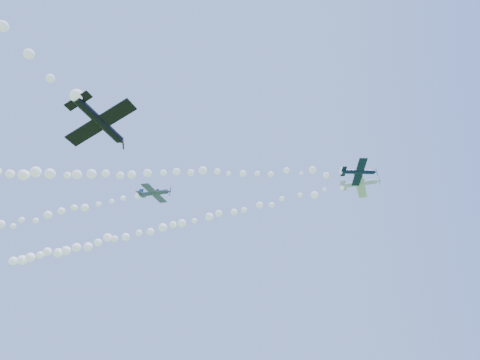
% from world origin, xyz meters
% --- Properties ---
extents(plane_white, '(7.28, 7.75, 2.92)m').
position_xyz_m(plane_white, '(24.80, 4.11, 48.30)').
color(plane_white, silver).
extents(smoke_trail_white, '(81.68, 14.77, 3.08)m').
position_xyz_m(smoke_trail_white, '(-18.19, 10.69, 48.02)').
color(smoke_trail_white, white).
extents(plane_navy, '(6.55, 6.92, 2.13)m').
position_xyz_m(plane_navy, '(24.39, -0.67, 47.26)').
color(plane_navy, '#0B1933').
extents(smoke_trail_navy, '(71.02, 17.23, 2.60)m').
position_xyz_m(smoke_trail_navy, '(-12.99, -8.75, 47.06)').
color(smoke_trail_navy, white).
extents(plane_grey, '(6.73, 7.09, 2.70)m').
position_xyz_m(plane_grey, '(-11.72, -5.02, 45.21)').
color(plane_grey, '#3B4456').
extents(plane_black, '(8.13, 7.86, 2.48)m').
position_xyz_m(plane_black, '(-5.37, -32.11, 33.63)').
color(plane_black, black).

